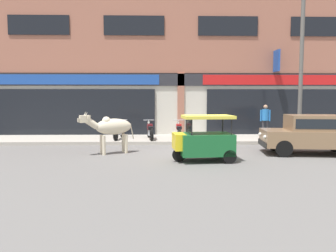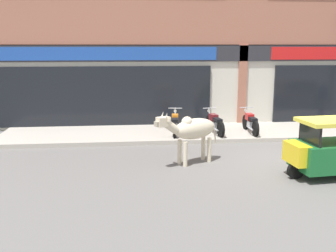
{
  "view_description": "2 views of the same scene",
  "coord_description": "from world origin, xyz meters",
  "px_view_note": "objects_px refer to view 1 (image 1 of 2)",
  "views": [
    {
      "loc": [
        -1.17,
        -12.22,
        2.09
      ],
      "look_at": [
        -0.8,
        1.0,
        0.96
      ],
      "focal_mm": 35.0,
      "sensor_mm": 36.0,
      "label": 1
    },
    {
      "loc": [
        -4.76,
        -10.86,
        3.37
      ],
      "look_at": [
        -3.55,
        1.0,
        0.92
      ],
      "focal_mm": 42.0,
      "sensor_mm": 36.0,
      "label": 2
    }
  ],
  "objects_px": {
    "utility_pole": "(301,71)",
    "motorcycle_0": "(119,131)",
    "auto_rickshaw": "(204,141)",
    "motorcycle_2": "(179,131)",
    "car_0": "(312,132)",
    "motorcycle_1": "(150,131)",
    "cow": "(111,127)",
    "pedestrian": "(265,117)"
  },
  "relations": [
    {
      "from": "utility_pole",
      "to": "motorcycle_0",
      "type": "bearing_deg",
      "value": 174.64
    },
    {
      "from": "auto_rickshaw",
      "to": "motorcycle_2",
      "type": "distance_m",
      "value": 4.71
    },
    {
      "from": "car_0",
      "to": "auto_rickshaw",
      "type": "xyz_separation_m",
      "value": [
        -4.22,
        -1.22,
        -0.15
      ]
    },
    {
      "from": "motorcycle_0",
      "to": "motorcycle_1",
      "type": "xyz_separation_m",
      "value": [
        1.47,
        -0.1,
        0.0
      ]
    },
    {
      "from": "motorcycle_0",
      "to": "motorcycle_2",
      "type": "bearing_deg",
      "value": -2.45
    },
    {
      "from": "car_0",
      "to": "motorcycle_1",
      "type": "xyz_separation_m",
      "value": [
        -6.11,
        3.47,
        -0.27
      ]
    },
    {
      "from": "cow",
      "to": "pedestrian",
      "type": "bearing_deg",
      "value": 28.63
    },
    {
      "from": "motorcycle_1",
      "to": "utility_pole",
      "type": "bearing_deg",
      "value": -5.66
    },
    {
      "from": "motorcycle_0",
      "to": "motorcycle_1",
      "type": "height_order",
      "value": "same"
    },
    {
      "from": "motorcycle_0",
      "to": "utility_pole",
      "type": "bearing_deg",
      "value": -5.36
    },
    {
      "from": "cow",
      "to": "auto_rickshaw",
      "type": "height_order",
      "value": "cow"
    },
    {
      "from": "car_0",
      "to": "pedestrian",
      "type": "relative_size",
      "value": 2.34
    },
    {
      "from": "motorcycle_0",
      "to": "pedestrian",
      "type": "relative_size",
      "value": 1.13
    },
    {
      "from": "cow",
      "to": "motorcycle_2",
      "type": "distance_m",
      "value": 4.2
    },
    {
      "from": "pedestrian",
      "to": "car_0",
      "type": "bearing_deg",
      "value": -84.42
    },
    {
      "from": "motorcycle_0",
      "to": "utility_pole",
      "type": "distance_m",
      "value": 8.79
    },
    {
      "from": "car_0",
      "to": "auto_rickshaw",
      "type": "height_order",
      "value": "auto_rickshaw"
    },
    {
      "from": "motorcycle_2",
      "to": "motorcycle_0",
      "type": "bearing_deg",
      "value": 177.55
    },
    {
      "from": "auto_rickshaw",
      "to": "pedestrian",
      "type": "height_order",
      "value": "pedestrian"
    },
    {
      "from": "car_0",
      "to": "utility_pole",
      "type": "bearing_deg",
      "value": 75.56
    },
    {
      "from": "cow",
      "to": "utility_pole",
      "type": "xyz_separation_m",
      "value": [
        8.2,
        2.5,
        2.31
      ]
    },
    {
      "from": "car_0",
      "to": "motorcycle_0",
      "type": "bearing_deg",
      "value": 154.75
    },
    {
      "from": "motorcycle_0",
      "to": "motorcycle_1",
      "type": "bearing_deg",
      "value": -4.0
    },
    {
      "from": "pedestrian",
      "to": "utility_pole",
      "type": "xyz_separation_m",
      "value": [
        1.13,
        -1.36,
        2.18
      ]
    },
    {
      "from": "car_0",
      "to": "motorcycle_2",
      "type": "xyz_separation_m",
      "value": [
        -4.75,
        3.46,
        -0.27
      ]
    },
    {
      "from": "utility_pole",
      "to": "cow",
      "type": "bearing_deg",
      "value": -163.04
    },
    {
      "from": "motorcycle_1",
      "to": "motorcycle_2",
      "type": "relative_size",
      "value": 1.0
    },
    {
      "from": "auto_rickshaw",
      "to": "cow",
      "type": "bearing_deg",
      "value": 155.1
    },
    {
      "from": "motorcycle_1",
      "to": "utility_pole",
      "type": "xyz_separation_m",
      "value": [
        6.83,
        -0.68,
        2.77
      ]
    },
    {
      "from": "cow",
      "to": "utility_pole",
      "type": "relative_size",
      "value": 0.31
    },
    {
      "from": "car_0",
      "to": "motorcycle_1",
      "type": "bearing_deg",
      "value": 150.37
    },
    {
      "from": "cow",
      "to": "motorcycle_2",
      "type": "xyz_separation_m",
      "value": [
        2.73,
        3.16,
        -0.46
      ]
    },
    {
      "from": "motorcycle_2",
      "to": "utility_pole",
      "type": "bearing_deg",
      "value": -6.86
    },
    {
      "from": "pedestrian",
      "to": "utility_pole",
      "type": "distance_m",
      "value": 2.8
    },
    {
      "from": "car_0",
      "to": "pedestrian",
      "type": "bearing_deg",
      "value": 95.58
    },
    {
      "from": "car_0",
      "to": "auto_rickshaw",
      "type": "bearing_deg",
      "value": -163.87
    },
    {
      "from": "motorcycle_0",
      "to": "auto_rickshaw",
      "type": "bearing_deg",
      "value": -54.93
    },
    {
      "from": "utility_pole",
      "to": "car_0",
      "type": "bearing_deg",
      "value": -104.44
    },
    {
      "from": "motorcycle_0",
      "to": "pedestrian",
      "type": "xyz_separation_m",
      "value": [
        7.18,
        0.58,
        0.6
      ]
    },
    {
      "from": "cow",
      "to": "motorcycle_0",
      "type": "bearing_deg",
      "value": 91.77
    },
    {
      "from": "motorcycle_0",
      "to": "pedestrian",
      "type": "bearing_deg",
      "value": 4.63
    },
    {
      "from": "cow",
      "to": "motorcycle_2",
      "type": "height_order",
      "value": "cow"
    }
  ]
}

